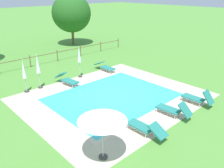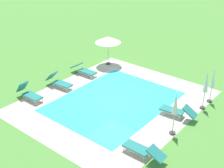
{
  "view_description": "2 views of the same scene",
  "coord_description": "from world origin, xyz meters",
  "px_view_note": "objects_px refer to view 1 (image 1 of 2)",
  "views": [
    {
      "loc": [
        -9.01,
        -9.6,
        6.3
      ],
      "look_at": [
        0.44,
        0.5,
        0.6
      ],
      "focal_mm": 37.11,
      "sensor_mm": 36.0,
      "label": 1
    },
    {
      "loc": [
        12.47,
        10.01,
        9.3
      ],
      "look_at": [
        -0.41,
        -0.46,
        0.87
      ],
      "focal_mm": 49.71,
      "sensor_mm": 36.0,
      "label": 2
    }
  ],
  "objects_px": {
    "sun_lounger_north_mid": "(197,98)",
    "patio_umbrella_closed_row_mid_west": "(38,66)",
    "sun_lounger_north_far": "(67,79)",
    "sun_lounger_south_near_corner": "(105,67)",
    "sun_lounger_north_near_steps": "(145,127)",
    "patio_umbrella_closed_row_centre": "(24,71)",
    "sun_lounger_north_end": "(173,109)",
    "patio_umbrella_closed_row_west": "(79,56)",
    "tree_west_mid": "(71,13)",
    "patio_umbrella_open_foreground": "(102,116)"
  },
  "relations": [
    {
      "from": "patio_umbrella_closed_row_centre",
      "to": "sun_lounger_north_end",
      "type": "bearing_deg",
      "value": -62.46
    },
    {
      "from": "patio_umbrella_closed_row_centre",
      "to": "sun_lounger_north_mid",
      "type": "bearing_deg",
      "value": -52.45
    },
    {
      "from": "sun_lounger_south_near_corner",
      "to": "patio_umbrella_closed_row_mid_west",
      "type": "bearing_deg",
      "value": 176.42
    },
    {
      "from": "sun_lounger_north_near_steps",
      "to": "patio_umbrella_closed_row_west",
      "type": "relative_size",
      "value": 0.85
    },
    {
      "from": "sun_lounger_north_mid",
      "to": "patio_umbrella_closed_row_mid_west",
      "type": "xyz_separation_m",
      "value": [
        -5.58,
        8.54,
        1.16
      ]
    },
    {
      "from": "patio_umbrella_closed_row_west",
      "to": "patio_umbrella_closed_row_mid_west",
      "type": "height_order",
      "value": "patio_umbrella_closed_row_west"
    },
    {
      "from": "patio_umbrella_closed_row_west",
      "to": "sun_lounger_north_end",
      "type": "bearing_deg",
      "value": -89.21
    },
    {
      "from": "sun_lounger_north_end",
      "to": "patio_umbrella_closed_row_mid_west",
      "type": "bearing_deg",
      "value": 112.0
    },
    {
      "from": "patio_umbrella_open_foreground",
      "to": "patio_umbrella_closed_row_centre",
      "type": "distance_m",
      "value": 8.35
    },
    {
      "from": "sun_lounger_north_mid",
      "to": "patio_umbrella_open_foreground",
      "type": "bearing_deg",
      "value": 178.22
    },
    {
      "from": "patio_umbrella_closed_row_west",
      "to": "sun_lounger_north_far",
      "type": "bearing_deg",
      "value": -158.58
    },
    {
      "from": "sun_lounger_north_end",
      "to": "patio_umbrella_closed_row_mid_west",
      "type": "xyz_separation_m",
      "value": [
        -3.37,
        8.34,
        1.17
      ]
    },
    {
      "from": "patio_umbrella_open_foreground",
      "to": "patio_umbrella_closed_row_centre",
      "type": "xyz_separation_m",
      "value": [
        0.56,
        8.31,
        -0.51
      ]
    },
    {
      "from": "sun_lounger_north_end",
      "to": "patio_umbrella_closed_row_centre",
      "type": "relative_size",
      "value": 0.87
    },
    {
      "from": "sun_lounger_north_far",
      "to": "patio_umbrella_closed_row_mid_west",
      "type": "relative_size",
      "value": 0.88
    },
    {
      "from": "sun_lounger_north_far",
      "to": "sun_lounger_south_near_corner",
      "type": "distance_m",
      "value": 3.94
    },
    {
      "from": "patio_umbrella_closed_row_west",
      "to": "patio_umbrella_closed_row_centre",
      "type": "relative_size",
      "value": 1.08
    },
    {
      "from": "sun_lounger_south_near_corner",
      "to": "patio_umbrella_open_foreground",
      "type": "relative_size",
      "value": 0.94
    },
    {
      "from": "sun_lounger_north_end",
      "to": "patio_umbrella_closed_row_mid_west",
      "type": "distance_m",
      "value": 9.07
    },
    {
      "from": "sun_lounger_north_mid",
      "to": "sun_lounger_north_far",
      "type": "distance_m",
      "value": 8.71
    },
    {
      "from": "sun_lounger_north_far",
      "to": "sun_lounger_north_end",
      "type": "distance_m",
      "value": 7.78
    },
    {
      "from": "sun_lounger_north_far",
      "to": "patio_umbrella_closed_row_centre",
      "type": "distance_m",
      "value": 2.98
    },
    {
      "from": "sun_lounger_north_mid",
      "to": "tree_west_mid",
      "type": "bearing_deg",
      "value": 78.48
    },
    {
      "from": "sun_lounger_north_near_steps",
      "to": "patio_umbrella_open_foreground",
      "type": "height_order",
      "value": "patio_umbrella_open_foreground"
    },
    {
      "from": "sun_lounger_north_far",
      "to": "sun_lounger_south_near_corner",
      "type": "relative_size",
      "value": 1.0
    },
    {
      "from": "patio_umbrella_closed_row_mid_west",
      "to": "patio_umbrella_open_foreground",
      "type": "bearing_deg",
      "value": -100.46
    },
    {
      "from": "patio_umbrella_open_foreground",
      "to": "patio_umbrella_closed_row_centre",
      "type": "height_order",
      "value": "patio_umbrella_closed_row_centre"
    },
    {
      "from": "sun_lounger_south_near_corner",
      "to": "patio_umbrella_closed_row_centre",
      "type": "xyz_separation_m",
      "value": [
        -6.61,
        0.35,
        1.07
      ]
    },
    {
      "from": "sun_lounger_south_near_corner",
      "to": "patio_umbrella_open_foreground",
      "type": "bearing_deg",
      "value": -132.0
    },
    {
      "from": "sun_lounger_north_end",
      "to": "sun_lounger_south_near_corner",
      "type": "bearing_deg",
      "value": 74.17
    },
    {
      "from": "sun_lounger_north_end",
      "to": "sun_lounger_north_far",
      "type": "bearing_deg",
      "value": 102.32
    },
    {
      "from": "tree_west_mid",
      "to": "patio_umbrella_closed_row_centre",
      "type": "bearing_deg",
      "value": -136.79
    },
    {
      "from": "sun_lounger_north_mid",
      "to": "patio_umbrella_closed_row_mid_west",
      "type": "bearing_deg",
      "value": 123.18
    },
    {
      "from": "sun_lounger_north_near_steps",
      "to": "sun_lounger_north_mid",
      "type": "height_order",
      "value": "sun_lounger_north_mid"
    },
    {
      "from": "patio_umbrella_closed_row_mid_west",
      "to": "sun_lounger_north_near_steps",
      "type": "bearing_deg",
      "value": -83.41
    },
    {
      "from": "sun_lounger_north_mid",
      "to": "sun_lounger_north_end",
      "type": "bearing_deg",
      "value": 174.9
    },
    {
      "from": "sun_lounger_south_near_corner",
      "to": "patio_umbrella_closed_row_west",
      "type": "xyz_separation_m",
      "value": [
        -2.38,
        0.22,
        1.28
      ]
    },
    {
      "from": "sun_lounger_south_near_corner",
      "to": "sun_lounger_north_end",
      "type": "bearing_deg",
      "value": -105.83
    },
    {
      "from": "patio_umbrella_open_foreground",
      "to": "patio_umbrella_closed_row_mid_west",
      "type": "height_order",
      "value": "patio_umbrella_closed_row_mid_west"
    },
    {
      "from": "sun_lounger_north_near_steps",
      "to": "tree_west_mid",
      "type": "xyz_separation_m",
      "value": [
        8.32,
        18.05,
        3.31
      ]
    },
    {
      "from": "sun_lounger_south_near_corner",
      "to": "patio_umbrella_closed_row_mid_west",
      "type": "xyz_separation_m",
      "value": [
        -5.63,
        0.35,
        1.21
      ]
    },
    {
      "from": "patio_umbrella_closed_row_centre",
      "to": "tree_west_mid",
      "type": "xyz_separation_m",
      "value": [
        10.27,
        9.65,
        2.25
      ]
    },
    {
      "from": "sun_lounger_north_near_steps",
      "to": "patio_umbrella_closed_row_mid_west",
      "type": "height_order",
      "value": "patio_umbrella_closed_row_mid_west"
    },
    {
      "from": "sun_lounger_north_far",
      "to": "sun_lounger_south_near_corner",
      "type": "height_order",
      "value": "sun_lounger_north_far"
    },
    {
      "from": "patio_umbrella_closed_row_west",
      "to": "tree_west_mid",
      "type": "distance_m",
      "value": 11.67
    },
    {
      "from": "sun_lounger_north_near_steps",
      "to": "patio_umbrella_closed_row_mid_west",
      "type": "distance_m",
      "value": 8.54
    },
    {
      "from": "sun_lounger_north_far",
      "to": "tree_west_mid",
      "type": "bearing_deg",
      "value": 53.86
    },
    {
      "from": "patio_umbrella_closed_row_centre",
      "to": "tree_west_mid",
      "type": "distance_m",
      "value": 14.27
    },
    {
      "from": "sun_lounger_north_end",
      "to": "patio_umbrella_closed_row_west",
      "type": "bearing_deg",
      "value": 90.79
    },
    {
      "from": "sun_lounger_north_near_steps",
      "to": "patio_umbrella_closed_row_centre",
      "type": "bearing_deg",
      "value": 103.07
    }
  ]
}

